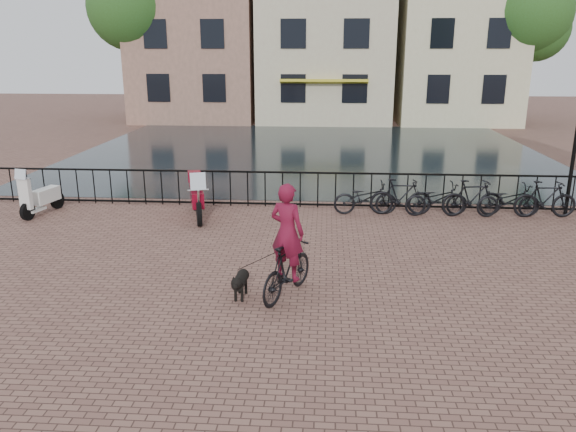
# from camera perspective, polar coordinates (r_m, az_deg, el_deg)

# --- Properties ---
(ground) EXTENTS (100.00, 100.00, 0.00)m
(ground) POSITION_cam_1_polar(r_m,az_deg,el_deg) (8.62, -1.42, -13.41)
(ground) COLOR brown
(ground) RESTS_ON ground
(canal_water) EXTENTS (20.00, 20.00, 0.00)m
(canal_water) POSITION_cam_1_polar(r_m,az_deg,el_deg) (25.12, 2.27, 6.61)
(canal_water) COLOR black
(canal_water) RESTS_ON ground
(railing) EXTENTS (20.00, 0.05, 1.02)m
(railing) POSITION_cam_1_polar(r_m,az_deg,el_deg) (15.91, 1.25, 2.69)
(railing) COLOR black
(railing) RESTS_ON ground
(canal_house_left) EXTENTS (7.50, 9.00, 12.80)m
(canal_house_left) POSITION_cam_1_polar(r_m,az_deg,el_deg) (38.39, -8.92, 19.43)
(canal_house_left) COLOR #825C4B
(canal_house_left) RESTS_ON ground
(canal_house_mid) EXTENTS (8.00, 9.50, 11.80)m
(canal_house_mid) POSITION_cam_1_polar(r_m,az_deg,el_deg) (37.47, 3.83, 18.89)
(canal_house_mid) COLOR #C6B495
(canal_house_mid) RESTS_ON ground
(canal_house_right) EXTENTS (7.00, 9.00, 13.30)m
(canal_house_right) POSITION_cam_1_polar(r_m,az_deg,el_deg) (38.31, 16.63, 19.35)
(canal_house_right) COLOR beige
(canal_house_right) RESTS_ON ground
(tree_far_left) EXTENTS (5.04, 5.04, 9.27)m
(tree_far_left) POSITION_cam_1_polar(r_m,az_deg,el_deg) (36.46, -15.74, 19.72)
(tree_far_left) COLOR black
(tree_far_left) RESTS_ON ground
(tree_far_right) EXTENTS (4.76, 4.76, 8.76)m
(tree_far_right) POSITION_cam_1_polar(r_m,az_deg,el_deg) (36.30, 23.32, 18.46)
(tree_far_right) COLOR black
(tree_far_right) RESTS_ON ground
(cyclist) EXTENTS (1.22, 1.85, 2.46)m
(cyclist) POSITION_cam_1_polar(r_m,az_deg,el_deg) (9.96, -0.09, -3.24)
(cyclist) COLOR black
(cyclist) RESTS_ON ground
(dog) EXTENTS (0.30, 0.80, 0.53)m
(dog) POSITION_cam_1_polar(r_m,az_deg,el_deg) (10.20, -4.84, -6.86)
(dog) COLOR black
(dog) RESTS_ON ground
(motorcycle) EXTENTS (1.02, 2.06, 1.43)m
(motorcycle) POSITION_cam_1_polar(r_m,az_deg,el_deg) (15.02, -9.28, 2.46)
(motorcycle) COLOR maroon
(motorcycle) RESTS_ON ground
(scooter) EXTENTS (0.74, 1.58, 1.41)m
(scooter) POSITION_cam_1_polar(r_m,az_deg,el_deg) (16.57, -23.82, 2.54)
(scooter) COLOR silver
(scooter) RESTS_ON ground
(parked_bike_0) EXTENTS (1.76, 0.76, 0.90)m
(parked_bike_0) POSITION_cam_1_polar(r_m,az_deg,el_deg) (15.37, 7.86, 1.83)
(parked_bike_0) COLOR black
(parked_bike_0) RESTS_ON ground
(parked_bike_1) EXTENTS (1.67, 0.49, 1.00)m
(parked_bike_1) POSITION_cam_1_polar(r_m,az_deg,el_deg) (15.45, 11.38, 1.92)
(parked_bike_1) COLOR black
(parked_bike_1) RESTS_ON ground
(parked_bike_2) EXTENTS (1.78, 0.83, 0.90)m
(parked_bike_2) POSITION_cam_1_polar(r_m,az_deg,el_deg) (15.62, 14.83, 1.66)
(parked_bike_2) COLOR black
(parked_bike_2) RESTS_ON ground
(parked_bike_3) EXTENTS (1.71, 0.71, 1.00)m
(parked_bike_3) POSITION_cam_1_polar(r_m,az_deg,el_deg) (15.81, 18.23, 1.75)
(parked_bike_3) COLOR black
(parked_bike_3) RESTS_ON ground
(parked_bike_4) EXTENTS (1.77, 0.78, 0.90)m
(parked_bike_4) POSITION_cam_1_polar(r_m,az_deg,el_deg) (16.09, 21.49, 1.48)
(parked_bike_4) COLOR black
(parked_bike_4) RESTS_ON ground
(parked_bike_5) EXTENTS (1.69, 0.57, 1.00)m
(parked_bike_5) POSITION_cam_1_polar(r_m,az_deg,el_deg) (16.39, 24.67, 1.55)
(parked_bike_5) COLOR black
(parked_bike_5) RESTS_ON ground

